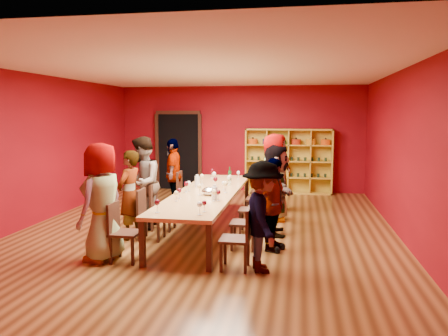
{
  "coord_description": "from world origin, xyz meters",
  "views": [
    {
      "loc": [
        1.71,
        -7.95,
        2.19
      ],
      "look_at": [
        0.25,
        0.4,
        1.15
      ],
      "focal_mm": 35.0,
      "sensor_mm": 36.0,
      "label": 1
    }
  ],
  "objects_px": {
    "person_left_0": "(102,202)",
    "chair_person_right_1": "(249,219)",
    "chair_person_left_0": "(120,229)",
    "shelving_unit": "(288,158)",
    "person_right_1": "(273,205)",
    "person_left_4": "(173,174)",
    "wine_bottle": "(230,175)",
    "person_right_2": "(276,190)",
    "person_right_4": "(281,175)",
    "tasting_table": "(207,194)",
    "spittoon_bowl": "(209,191)",
    "chair_person_right_2": "(255,207)",
    "chair_person_right_4": "(264,189)",
    "chair_person_left_4": "(184,188)",
    "chair_person_right_0": "(241,235)",
    "person_left_2": "(142,183)",
    "person_right_0": "(263,216)",
    "chair_person_left_1": "(147,212)",
    "chair_person_left_2": "(159,204)",
    "chair_person_right_3": "(260,196)",
    "person_right_3": "(274,177)",
    "person_left_1": "(129,195)"
  },
  "relations": [
    {
      "from": "person_left_0",
      "to": "chair_person_right_1",
      "type": "distance_m",
      "value": 2.33
    },
    {
      "from": "chair_person_left_0",
      "to": "chair_person_right_1",
      "type": "relative_size",
      "value": 1.0
    },
    {
      "from": "shelving_unit",
      "to": "person_right_1",
      "type": "distance_m",
      "value": 5.37
    },
    {
      "from": "person_left_4",
      "to": "wine_bottle",
      "type": "xyz_separation_m",
      "value": [
        1.36,
        -0.24,
        0.04
      ]
    },
    {
      "from": "person_right_2",
      "to": "chair_person_left_0",
      "type": "bearing_deg",
      "value": 123.93
    },
    {
      "from": "person_right_4",
      "to": "wine_bottle",
      "type": "height_order",
      "value": "person_right_4"
    },
    {
      "from": "tasting_table",
      "to": "spittoon_bowl",
      "type": "bearing_deg",
      "value": -72.35
    },
    {
      "from": "chair_person_right_2",
      "to": "wine_bottle",
      "type": "distance_m",
      "value": 1.7
    },
    {
      "from": "chair_person_right_4",
      "to": "person_left_4",
      "type": "bearing_deg",
      "value": -173.19
    },
    {
      "from": "chair_person_left_4",
      "to": "person_right_2",
      "type": "height_order",
      "value": "person_right_2"
    },
    {
      "from": "tasting_table",
      "to": "chair_person_right_0",
      "type": "relative_size",
      "value": 5.06
    },
    {
      "from": "chair_person_left_0",
      "to": "person_right_2",
      "type": "distance_m",
      "value": 2.93
    },
    {
      "from": "chair_person_right_1",
      "to": "person_left_2",
      "type": "bearing_deg",
      "value": 157.15
    },
    {
      "from": "chair_person_right_2",
      "to": "spittoon_bowl",
      "type": "distance_m",
      "value": 0.91
    },
    {
      "from": "chair_person_left_4",
      "to": "person_right_0",
      "type": "distance_m",
      "value": 4.25
    },
    {
      "from": "chair_person_right_4",
      "to": "chair_person_left_1",
      "type": "bearing_deg",
      "value": -123.94
    },
    {
      "from": "chair_person_right_4",
      "to": "wine_bottle",
      "type": "bearing_deg",
      "value": -145.82
    },
    {
      "from": "chair_person_left_2",
      "to": "chair_person_left_4",
      "type": "distance_m",
      "value": 1.81
    },
    {
      "from": "person_left_2",
      "to": "chair_person_right_1",
      "type": "xyz_separation_m",
      "value": [
        2.15,
        -0.91,
        -0.39
      ]
    },
    {
      "from": "chair_person_left_0",
      "to": "chair_person_right_0",
      "type": "xyz_separation_m",
      "value": [
        1.82,
        -0.04,
        0.0
      ]
    },
    {
      "from": "chair_person_left_4",
      "to": "chair_person_right_3",
      "type": "distance_m",
      "value": 1.94
    },
    {
      "from": "chair_person_left_2",
      "to": "chair_person_right_1",
      "type": "distance_m",
      "value": 2.03
    },
    {
      "from": "chair_person_left_2",
      "to": "spittoon_bowl",
      "type": "relative_size",
      "value": 3.2
    },
    {
      "from": "chair_person_right_0",
      "to": "spittoon_bowl",
      "type": "height_order",
      "value": "spittoon_bowl"
    },
    {
      "from": "chair_person_right_0",
      "to": "chair_person_right_1",
      "type": "bearing_deg",
      "value": 90.0
    },
    {
      "from": "chair_person_left_4",
      "to": "chair_person_right_2",
      "type": "bearing_deg",
      "value": -43.6
    },
    {
      "from": "chair_person_right_3",
      "to": "person_left_4",
      "type": "bearing_deg",
      "value": 162.31
    },
    {
      "from": "shelving_unit",
      "to": "chair_person_right_0",
      "type": "bearing_deg",
      "value": -94.4
    },
    {
      "from": "person_left_0",
      "to": "person_left_2",
      "type": "relative_size",
      "value": 1.0
    },
    {
      "from": "chair_person_right_1",
      "to": "person_right_2",
      "type": "distance_m",
      "value": 1.11
    },
    {
      "from": "person_right_3",
      "to": "tasting_table",
      "type": "bearing_deg",
      "value": 127.98
    },
    {
      "from": "tasting_table",
      "to": "person_left_4",
      "type": "distance_m",
      "value": 2.04
    },
    {
      "from": "person_right_1",
      "to": "wine_bottle",
      "type": "height_order",
      "value": "person_right_1"
    },
    {
      "from": "chair_person_right_1",
      "to": "person_right_3",
      "type": "height_order",
      "value": "person_right_3"
    },
    {
      "from": "chair_person_right_0",
      "to": "wine_bottle",
      "type": "distance_m",
      "value": 3.53
    },
    {
      "from": "chair_person_left_0",
      "to": "shelving_unit",
      "type": "bearing_deg",
      "value": 69.81
    },
    {
      "from": "person_right_3",
      "to": "chair_person_right_4",
      "type": "xyz_separation_m",
      "value": [
        -0.29,
        0.91,
        -0.41
      ]
    },
    {
      "from": "person_left_2",
      "to": "person_right_4",
      "type": "relative_size",
      "value": 1.07
    },
    {
      "from": "chair_person_left_2",
      "to": "person_left_4",
      "type": "xyz_separation_m",
      "value": [
        -0.25,
        1.81,
        0.33
      ]
    },
    {
      "from": "chair_person_right_2",
      "to": "wine_bottle",
      "type": "height_order",
      "value": "wine_bottle"
    },
    {
      "from": "spittoon_bowl",
      "to": "wine_bottle",
      "type": "height_order",
      "value": "wine_bottle"
    },
    {
      "from": "chair_person_right_3",
      "to": "person_right_3",
      "type": "height_order",
      "value": "person_right_3"
    },
    {
      "from": "shelving_unit",
      "to": "person_left_1",
      "type": "xyz_separation_m",
      "value": [
        -2.63,
        -5.1,
        -0.2
      ]
    },
    {
      "from": "wine_bottle",
      "to": "person_left_0",
      "type": "bearing_deg",
      "value": -112.29
    },
    {
      "from": "tasting_table",
      "to": "person_left_0",
      "type": "xyz_separation_m",
      "value": [
        -1.19,
        -1.96,
        0.19
      ]
    },
    {
      "from": "tasting_table",
      "to": "chair_person_left_2",
      "type": "bearing_deg",
      "value": -171.42
    },
    {
      "from": "chair_person_right_0",
      "to": "chair_person_right_1",
      "type": "distance_m",
      "value": 0.96
    },
    {
      "from": "person_left_2",
      "to": "chair_person_right_3",
      "type": "relative_size",
      "value": 2.0
    },
    {
      "from": "person_left_2",
      "to": "person_right_2",
      "type": "height_order",
      "value": "person_left_2"
    },
    {
      "from": "person_left_1",
      "to": "chair_person_left_0",
      "type": "bearing_deg",
      "value": 25.9
    }
  ]
}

